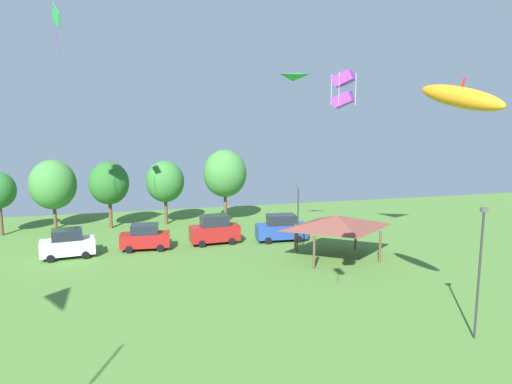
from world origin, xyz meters
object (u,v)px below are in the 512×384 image
Objects in this scene: treeline_tree_5 at (225,174)px; parked_car_rightmost_in_row at (281,228)px; kite_flying_0 at (461,97)px; light_post_1 at (298,216)px; treeline_tree_2 at (53,185)px; kite_flying_5 at (292,89)px; treeline_tree_3 at (109,183)px; parked_car_second_from_left at (145,237)px; parked_car_leftmost at (68,244)px; park_pavilion at (337,222)px; kite_flying_9 at (56,18)px; light_post_0 at (480,267)px; parked_car_third_from_left at (215,230)px; kite_flying_7 at (343,89)px; treeline_tree_4 at (165,182)px.

parked_car_rightmost_in_row is at bearing -69.54° from treeline_tree_5.
light_post_1 is at bearing 94.58° from kite_flying_0.
treeline_tree_2 is at bearing 174.89° from treeline_tree_5.
treeline_tree_3 is at bearing 143.92° from kite_flying_5.
parked_car_second_from_left is 0.60× the size of treeline_tree_2.
park_pavilion is at bearing -22.40° from parked_car_leftmost.
treeline_tree_5 is at bearing 111.35° from park_pavilion.
kite_flying_9 is 0.52× the size of light_post_0.
kite_flying_9 reaches higher than kite_flying_0.
parked_car_third_from_left reaches higher than parked_car_leftmost.
treeline_tree_2 is 18.03m from treeline_tree_5.
treeline_tree_3 is 0.87× the size of treeline_tree_5.
kite_flying_0 is at bearing -55.19° from treeline_tree_2.
kite_flying_5 is 0.26× the size of treeline_tree_5.
treeline_tree_3 is (-17.15, 31.44, -7.50)m from kite_flying_0.
kite_flying_5 is at bearing -36.08° from treeline_tree_3.
kite_flying_7 is at bearing 166.30° from kite_flying_0.
treeline_tree_5 is (17.94, -1.60, 0.81)m from treeline_tree_2.
park_pavilion reaches higher than parked_car_second_from_left.
parked_car_second_from_left is 12.51m from parked_car_rightmost_in_row.
kite_flying_9 is at bearing -119.81° from treeline_tree_4.
kite_flying_0 is 17.99m from park_pavilion.
parked_car_third_from_left is at bearing -1.94° from parked_car_leftmost.
treeline_tree_4 is (11.44, -0.98, 0.05)m from treeline_tree_2.
treeline_tree_4 is 6.57m from treeline_tree_5.
treeline_tree_2 is at bearing 175.12° from treeline_tree_4.
parked_car_leftmost is 18.69m from treeline_tree_5.
treeline_tree_2 is (-8.94, 10.74, 3.53)m from parked_car_second_from_left.
kite_flying_7 is 11.56m from light_post_0.
parked_car_third_from_left is at bearing -107.34° from treeline_tree_5.
treeline_tree_5 is at bearing 25.98° from parked_car_leftmost.
treeline_tree_5 is at bearing 98.87° from kite_flying_0.
treeline_tree_3 is (2.27, 13.67, -13.58)m from kite_flying_9.
parked_car_third_from_left is at bearing -34.40° from treeline_tree_2.
parked_car_second_from_left is 0.60× the size of park_pavilion.
park_pavilion is 1.23× the size of light_post_1.
light_post_0 is 1.18× the size of light_post_1.
parked_car_third_from_left is at bearing 21.42° from kite_flying_9.
parked_car_third_from_left reaches higher than parked_car_rightmost_in_row.
treeline_tree_3 is (-19.42, 30.90, 0.90)m from light_post_0.
park_pavilion is 1.00× the size of treeline_tree_2.
treeline_tree_3 is at bearing 132.78° from parked_car_third_from_left.
kite_flying_9 is 21.26m from parked_car_third_from_left.
light_post_0 is 34.13m from treeline_tree_4.
treeline_tree_3 reaches higher than parked_car_rightmost_in_row.
kite_flying_9 is at bearing -162.32° from parked_car_third_from_left.
parked_car_rightmost_in_row is at bearing 93.57° from kite_flying_0.
treeline_tree_2 is at bearing 148.98° from kite_flying_5.
treeline_tree_2 is at bearing 156.73° from parked_car_rightmost_in_row.
parked_car_third_from_left is 0.63× the size of treeline_tree_2.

